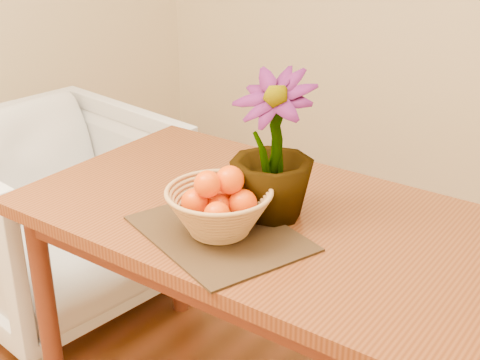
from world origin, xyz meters
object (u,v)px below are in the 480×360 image
Objects in this scene: potted_plant at (272,147)px; table at (267,240)px; wicker_basket at (219,213)px; armchair at (55,205)px.

table is at bearing 152.34° from potted_plant.
wicker_basket is 1.15m from armchair.
armchair is at bearing 164.82° from wicker_basket.
wicker_basket is 0.69× the size of potted_plant.
potted_plant is 0.48× the size of armchair.
armchair is at bearing 174.44° from table.
wicker_basket reaches higher than table.
potted_plant reaches higher than wicker_basket.
armchair is at bearing 173.26° from potted_plant.
table is 5.01× the size of wicker_basket.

